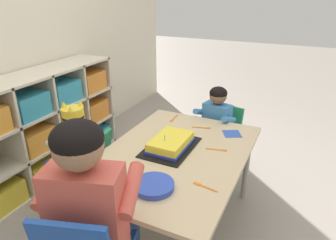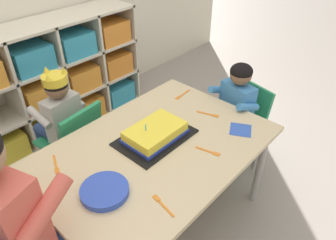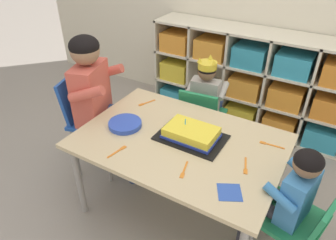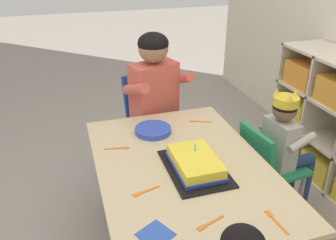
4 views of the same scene
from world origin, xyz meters
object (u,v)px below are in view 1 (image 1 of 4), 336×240
Objects in this scene: birthday_cake_on_tray at (171,144)px; fork_beside_plate_stack at (204,186)px; fork_near_cake_tray at (218,150)px; classroom_chair_blue at (88,168)px; adult_helper_seated at (93,203)px; paper_plate_stack at (154,186)px; guest_at_table_side at (213,125)px; activity_table at (174,160)px; classroom_chair_guest_side at (218,136)px; fork_scattered_mid_table at (98,178)px; fork_by_napkin at (174,119)px; fork_near_child_seat at (203,128)px; child_with_crown at (72,147)px.

fork_beside_plate_stack is (-0.29, -0.32, -0.03)m from birthday_cake_on_tray.
classroom_chair_blue is at bearing 4.77° from fork_near_cake_tray.
paper_plate_stack is at bearing -129.71° from adult_helper_seated.
guest_at_table_side is at bearing -83.63° from fork_near_cake_tray.
activity_table is 1.85× the size of classroom_chair_blue.
classroom_chair_guest_side is 1.21m from fork_scattered_mid_table.
adult_helper_seated is (-0.67, 0.07, 0.13)m from activity_table.
fork_by_napkin reaches higher than activity_table.
adult_helper_seated is at bearing -81.81° from guest_at_table_side.
activity_table is 0.28m from fork_near_cake_tray.
paper_plate_stack is 1.60× the size of fork_near_child_seat.
classroom_chair_blue is 4.76× the size of fork_beside_plate_stack.
classroom_chair_blue is at bearing -113.47° from classroom_chair_guest_side.
guest_at_table_side is at bearing -112.49° from adult_helper_seated.
paper_plate_stack is at bearing -76.24° from guest_at_table_side.
child_with_crown is at bearing -119.82° from guest_at_table_side.
fork_scattered_mid_table is at bearing 156.34° from birthday_cake_on_tray.
classroom_chair_guest_side is at bearing -113.05° from adult_helper_seated.
fork_near_cake_tray is at bearing -56.55° from activity_table.
fork_by_napkin is at bearing 18.07° from paper_plate_stack.
fork_near_cake_tray is (0.51, -0.17, -0.01)m from paper_plate_stack.
guest_at_table_side is at bearing -90.00° from classroom_chair_guest_side.
paper_plate_stack is (-1.10, 0.01, 0.22)m from classroom_chair_guest_side.
birthday_cake_on_tray is 2.83× the size of fork_by_napkin.
classroom_chair_blue is at bearing 69.30° from paper_plate_stack.
adult_helper_seated is 7.67× the size of fork_by_napkin.
classroom_chair_guest_side is 0.64m from fork_near_cake_tray.
activity_table is 1.40× the size of child_with_crown.
fork_by_napkin is (0.83, 0.27, -0.01)m from paper_plate_stack.
fork_near_cake_tray is at bearing 102.16° from classroom_chair_blue.
fork_by_napkin is 0.55m from fork_near_cake_tray.
classroom_chair_guest_side reaches higher than fork_near_child_seat.
activity_table is 0.64m from guest_at_table_side.
classroom_chair_blue is at bearing 145.51° from fork_by_napkin.
paper_plate_stack is 0.25m from fork_beside_plate_stack.
classroom_chair_guest_side is (0.74, -0.07, -0.15)m from activity_table.
birthday_cake_on_tray is at bearing 5.95° from fork_near_cake_tray.
guest_at_table_side is (0.77, -0.62, 0.13)m from classroom_chair_blue.
adult_helper_seated reaches higher than fork_by_napkin.
fork_beside_plate_stack is at bearing 76.88° from child_with_crown.
fork_near_child_seat is at bearing -4.83° from activity_table.
child_with_crown reaches higher than activity_table.
guest_at_table_side is at bearing -8.63° from birthday_cake_on_tray.
fork_near_cake_tray and fork_near_child_seat have the same top height.
paper_plate_stack is (-1.00, -0.01, 0.08)m from guest_at_table_side.
fork_by_napkin is (1.14, 0.15, -0.08)m from adult_helper_seated.
fork_scattered_mid_table is (0.26, 0.18, -0.08)m from adult_helper_seated.
fork_by_napkin is (-0.17, 0.26, 0.07)m from guest_at_table_side.
paper_plate_stack is 1.60× the size of fork_scattered_mid_table.
paper_plate_stack is 0.31m from fork_scattered_mid_table.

